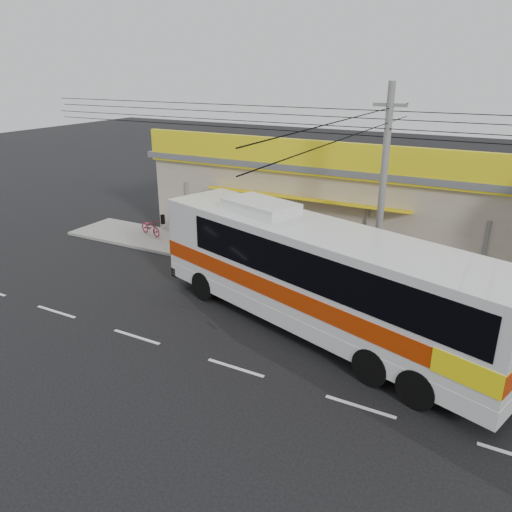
{
  "coord_description": "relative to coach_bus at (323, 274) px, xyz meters",
  "views": [
    {
      "loc": [
        6.9,
        -13.89,
        8.78
      ],
      "look_at": [
        -1.71,
        2.0,
        1.93
      ],
      "focal_mm": 35.0,
      "sensor_mm": 36.0,
      "label": 1
    }
  ],
  "objects": [
    {
      "name": "ground",
      "position": [
        -1.51,
        -0.84,
        -2.25
      ],
      "size": [
        120.0,
        120.0,
        0.0
      ],
      "primitive_type": "plane",
      "color": "black",
      "rests_on": "ground"
    },
    {
      "name": "sidewalk",
      "position": [
        -1.51,
        5.16,
        -2.18
      ],
      "size": [
        30.0,
        3.2,
        0.15
      ],
      "primitive_type": "cube",
      "color": "gray",
      "rests_on": "ground"
    },
    {
      "name": "lane_markings",
      "position": [
        -1.51,
        -3.34,
        -2.25
      ],
      "size": [
        50.0,
        0.12,
        0.01
      ],
      "primitive_type": null,
      "color": "silver",
      "rests_on": "ground"
    },
    {
      "name": "storefront_building",
      "position": [
        -1.51,
        10.7,
        0.05
      ],
      "size": [
        22.6,
        9.2,
        5.7
      ],
      "color": "gray",
      "rests_on": "ground"
    },
    {
      "name": "coach_bus",
      "position": [
        0.0,
        0.0,
        0.0
      ],
      "size": [
        13.87,
        6.95,
        4.21
      ],
      "rotation": [
        0.0,
        0.0,
        -0.31
      ],
      "color": "silver",
      "rests_on": "ground"
    },
    {
      "name": "motorbike_red",
      "position": [
        -12.11,
        5.44,
        -1.66
      ],
      "size": [
        1.78,
        1.05,
        0.88
      ],
      "primitive_type": "imported",
      "rotation": [
        0.0,
        0.0,
        1.27
      ],
      "color": "maroon",
      "rests_on": "sidewalk"
    },
    {
      "name": "motorbike_dark",
      "position": [
        -6.57,
        5.12,
        -1.61
      ],
      "size": [
        1.69,
        0.95,
        0.98
      ],
      "primitive_type": "imported",
      "rotation": [
        0.0,
        0.0,
        1.25
      ],
      "color": "black",
      "rests_on": "sidewalk"
    },
    {
      "name": "utility_pole",
      "position": [
        0.69,
        4.19,
        4.62
      ],
      "size": [
        34.0,
        14.0,
        8.33
      ],
      "color": "slate",
      "rests_on": "ground"
    }
  ]
}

